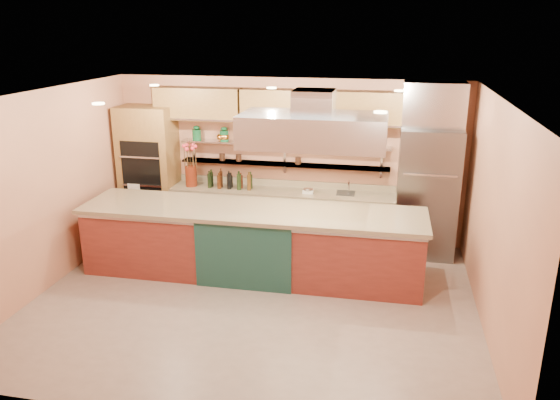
% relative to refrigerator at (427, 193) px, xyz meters
% --- Properties ---
extents(floor, '(6.00, 5.00, 0.02)m').
position_rel_refrigerator_xyz_m(floor, '(-2.35, -2.14, -1.06)').
color(floor, gray).
rests_on(floor, ground).
extents(ceiling, '(6.00, 5.00, 0.02)m').
position_rel_refrigerator_xyz_m(ceiling, '(-2.35, -2.14, 1.75)').
color(ceiling, black).
rests_on(ceiling, wall_back).
extents(wall_back, '(6.00, 0.04, 2.80)m').
position_rel_refrigerator_xyz_m(wall_back, '(-2.35, 0.36, 0.35)').
color(wall_back, tan).
rests_on(wall_back, floor).
extents(wall_front, '(6.00, 0.04, 2.80)m').
position_rel_refrigerator_xyz_m(wall_front, '(-2.35, -4.64, 0.35)').
color(wall_front, tan).
rests_on(wall_front, floor).
extents(wall_left, '(0.04, 5.00, 2.80)m').
position_rel_refrigerator_xyz_m(wall_left, '(-5.35, -2.14, 0.35)').
color(wall_left, tan).
rests_on(wall_left, floor).
extents(wall_right, '(0.04, 5.00, 2.80)m').
position_rel_refrigerator_xyz_m(wall_right, '(0.65, -2.14, 0.35)').
color(wall_right, tan).
rests_on(wall_right, floor).
extents(oven_stack, '(0.95, 0.64, 2.30)m').
position_rel_refrigerator_xyz_m(oven_stack, '(-4.80, 0.04, 0.10)').
color(oven_stack, olive).
rests_on(oven_stack, floor).
extents(refrigerator, '(0.95, 0.72, 2.10)m').
position_rel_refrigerator_xyz_m(refrigerator, '(0.00, 0.00, 0.00)').
color(refrigerator, slate).
rests_on(refrigerator, floor).
extents(back_counter, '(3.84, 0.64, 0.93)m').
position_rel_refrigerator_xyz_m(back_counter, '(-2.40, 0.06, -0.58)').
color(back_counter, tan).
rests_on(back_counter, floor).
extents(wall_shelf_lower, '(3.60, 0.26, 0.03)m').
position_rel_refrigerator_xyz_m(wall_shelf_lower, '(-2.40, 0.23, 0.30)').
color(wall_shelf_lower, '#B7B9BF').
rests_on(wall_shelf_lower, wall_back).
extents(wall_shelf_upper, '(3.60, 0.26, 0.03)m').
position_rel_refrigerator_xyz_m(wall_shelf_upper, '(-2.40, 0.23, 0.65)').
color(wall_shelf_upper, '#B7B9BF').
rests_on(wall_shelf_upper, wall_back).
extents(upper_cabinets, '(4.60, 0.36, 0.55)m').
position_rel_refrigerator_xyz_m(upper_cabinets, '(-2.35, 0.18, 1.30)').
color(upper_cabinets, olive).
rests_on(upper_cabinets, wall_back).
extents(range_hood, '(2.00, 1.00, 0.45)m').
position_rel_refrigerator_xyz_m(range_hood, '(-1.68, -1.32, 1.20)').
color(range_hood, '#B7B9BF').
rests_on(range_hood, ceiling).
extents(ceiling_downlights, '(4.00, 2.80, 0.02)m').
position_rel_refrigerator_xyz_m(ceiling_downlights, '(-2.35, -1.94, 1.72)').
color(ceiling_downlights, '#FFE5A5').
rests_on(ceiling_downlights, ceiling).
extents(island, '(5.02, 1.12, 1.05)m').
position_rel_refrigerator_xyz_m(island, '(-2.58, -1.32, -0.53)').
color(island, maroon).
rests_on(island, floor).
extents(flower_vase, '(0.21, 0.21, 0.36)m').
position_rel_refrigerator_xyz_m(flower_vase, '(-4.01, 0.01, 0.06)').
color(flower_vase, maroon).
rests_on(flower_vase, back_counter).
extents(oil_bottle_cluster, '(0.86, 0.41, 0.27)m').
position_rel_refrigerator_xyz_m(oil_bottle_cluster, '(-3.30, 0.01, 0.01)').
color(oil_bottle_cluster, black).
rests_on(oil_bottle_cluster, back_counter).
extents(kitchen_scale, '(0.18, 0.14, 0.10)m').
position_rel_refrigerator_xyz_m(kitchen_scale, '(-1.93, 0.01, -0.07)').
color(kitchen_scale, silver).
rests_on(kitchen_scale, back_counter).
extents(bar_faucet, '(0.03, 0.03, 0.22)m').
position_rel_refrigerator_xyz_m(bar_faucet, '(-1.26, 0.11, -0.01)').
color(bar_faucet, silver).
rests_on(bar_faucet, back_counter).
extents(copper_kettle, '(0.21, 0.21, 0.13)m').
position_rel_refrigerator_xyz_m(copper_kettle, '(-3.50, 0.23, 0.73)').
color(copper_kettle, orange).
rests_on(copper_kettle, wall_shelf_upper).
extents(green_canister, '(0.17, 0.17, 0.18)m').
position_rel_refrigerator_xyz_m(green_canister, '(-3.03, 0.23, 0.76)').
color(green_canister, '#0F4723').
rests_on(green_canister, wall_shelf_upper).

